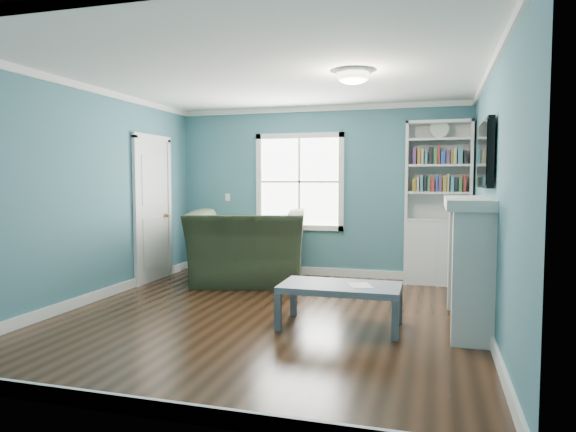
# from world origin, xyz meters

# --- Properties ---
(floor) EXTENTS (5.00, 5.00, 0.00)m
(floor) POSITION_xyz_m (0.00, 0.00, 0.00)
(floor) COLOR black
(floor) RESTS_ON ground
(room_walls) EXTENTS (5.00, 5.00, 5.00)m
(room_walls) POSITION_xyz_m (0.00, 0.00, 1.58)
(room_walls) COLOR #3E727A
(room_walls) RESTS_ON ground
(trim) EXTENTS (4.50, 5.00, 2.60)m
(trim) POSITION_xyz_m (0.00, 0.00, 1.24)
(trim) COLOR white
(trim) RESTS_ON ground
(window) EXTENTS (1.40, 0.06, 1.50)m
(window) POSITION_xyz_m (-0.30, 2.49, 1.45)
(window) COLOR white
(window) RESTS_ON room_walls
(bookshelf) EXTENTS (0.90, 0.35, 2.31)m
(bookshelf) POSITION_xyz_m (1.77, 2.30, 0.92)
(bookshelf) COLOR silver
(bookshelf) RESTS_ON ground
(fireplace) EXTENTS (0.44, 1.58, 1.30)m
(fireplace) POSITION_xyz_m (2.08, 0.20, 0.64)
(fireplace) COLOR black
(fireplace) RESTS_ON ground
(tv) EXTENTS (0.06, 1.10, 0.65)m
(tv) POSITION_xyz_m (2.20, 0.20, 1.72)
(tv) COLOR black
(tv) RESTS_ON fireplace
(door) EXTENTS (0.12, 0.98, 2.17)m
(door) POSITION_xyz_m (-2.22, 1.40, 1.07)
(door) COLOR silver
(door) RESTS_ON ground
(ceiling_fixture) EXTENTS (0.38, 0.38, 0.15)m
(ceiling_fixture) POSITION_xyz_m (0.90, 0.10, 2.55)
(ceiling_fixture) COLOR white
(ceiling_fixture) RESTS_ON room_walls
(light_switch) EXTENTS (0.08, 0.01, 0.12)m
(light_switch) POSITION_xyz_m (-1.50, 2.48, 1.20)
(light_switch) COLOR white
(light_switch) RESTS_ON room_walls
(recliner) EXTENTS (1.80, 1.39, 1.40)m
(recliner) POSITION_xyz_m (-0.82, 1.60, 0.70)
(recliner) COLOR black
(recliner) RESTS_ON ground
(coffee_table) EXTENTS (1.20, 0.66, 0.43)m
(coffee_table) POSITION_xyz_m (0.84, -0.20, 0.38)
(coffee_table) COLOR #4E565E
(coffee_table) RESTS_ON ground
(paper_sheet) EXTENTS (0.29, 0.32, 0.00)m
(paper_sheet) POSITION_xyz_m (1.03, -0.21, 0.44)
(paper_sheet) COLOR white
(paper_sheet) RESTS_ON coffee_table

